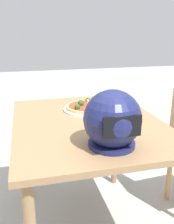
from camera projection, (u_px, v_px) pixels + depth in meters
name	position (u px, v px, depth m)	size (l,w,h in m)	color
dining_table	(87.00, 136.00, 1.50)	(0.84, 1.08, 0.78)	olive
pizza_plate	(87.00, 109.00, 1.66)	(0.30, 0.30, 0.01)	white
pizza	(87.00, 106.00, 1.65)	(0.27, 0.27, 0.06)	tan
motorcycle_helmet	(112.00, 120.00, 1.12)	(0.26, 0.26, 0.26)	#191E4C
drinking_glass	(121.00, 120.00, 1.33)	(0.07, 0.07, 0.10)	silver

